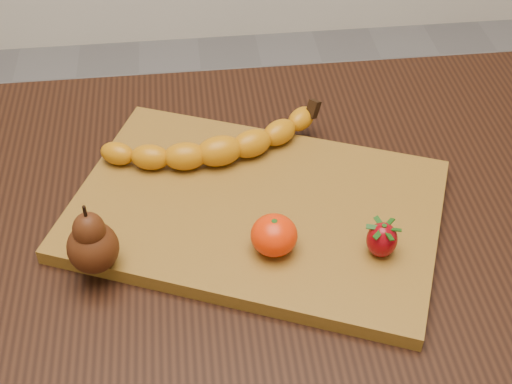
{
  "coord_description": "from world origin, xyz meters",
  "views": [
    {
      "loc": [
        -0.05,
        -0.63,
        1.39
      ],
      "look_at": [
        0.02,
        0.01,
        0.8
      ],
      "focal_mm": 50.0,
      "sensor_mm": 36.0,
      "label": 1
    }
  ],
  "objects_px": {
    "table": "(240,274)",
    "pear": "(91,237)",
    "cutting_board": "(256,209)",
    "mandarin": "(274,235)"
  },
  "relations": [
    {
      "from": "cutting_board",
      "to": "table",
      "type": "bearing_deg",
      "value": -132.65
    },
    {
      "from": "cutting_board",
      "to": "pear",
      "type": "distance_m",
      "value": 0.22
    },
    {
      "from": "cutting_board",
      "to": "pear",
      "type": "height_order",
      "value": "pear"
    },
    {
      "from": "pear",
      "to": "mandarin",
      "type": "distance_m",
      "value": 0.21
    },
    {
      "from": "pear",
      "to": "mandarin",
      "type": "relative_size",
      "value": 1.67
    },
    {
      "from": "table",
      "to": "mandarin",
      "type": "xyz_separation_m",
      "value": [
        0.03,
        -0.07,
        0.14
      ]
    },
    {
      "from": "table",
      "to": "pear",
      "type": "bearing_deg",
      "value": -157.7
    },
    {
      "from": "cutting_board",
      "to": "mandarin",
      "type": "height_order",
      "value": "mandarin"
    },
    {
      "from": "table",
      "to": "pear",
      "type": "xyz_separation_m",
      "value": [
        -0.17,
        -0.07,
        0.16
      ]
    },
    {
      "from": "table",
      "to": "pear",
      "type": "height_order",
      "value": "pear"
    }
  ]
}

